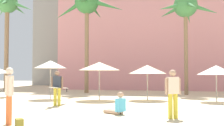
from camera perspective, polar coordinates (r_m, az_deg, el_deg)
The scene contains 12 objects.
hotel_pink at distance 34.83m, azimuth 13.39°, elevation 8.26°, with size 25.78×11.83×15.96m, color pink.
palm_tree_far_left at distance 25.29m, azimuth -5.06°, elevation 11.38°, with size 6.56×6.75×9.05m.
palm_tree_left at distance 29.24m, azimuth -20.48°, elevation 10.24°, with size 4.88×5.29×9.48m.
palm_tree_center at distance 23.45m, azimuth 14.64°, elevation 10.44°, with size 4.76×4.95×8.02m.
cafe_umbrella_0 at distance 17.40m, azimuth 20.37°, elevation -1.35°, with size 2.23×2.23×2.12m.
cafe_umbrella_1 at distance 18.68m, azimuth -12.36°, elevation -0.28°, with size 2.09×2.09×2.50m.
cafe_umbrella_3 at distance 17.48m, azimuth -2.58°, elevation -0.66°, with size 2.58×2.58×2.36m.
cafe_umbrella_5 at distance 17.70m, azimuth 7.18°, elevation -1.30°, with size 2.37×2.37×2.18m.
person_far_left at distance 14.61m, azimuth -10.86°, elevation -4.82°, with size 0.61×2.84×1.77m.
person_mid_left at distance 10.35m, azimuth 12.22°, elevation -5.70°, with size 0.58×0.37×1.75m.
person_mid_center at distance 9.47m, azimuth -20.12°, elevation -5.74°, with size 0.46×0.53×1.80m.
person_mid_right at distance 11.29m, azimuth 1.12°, elevation -8.79°, with size 0.97×0.79×0.90m.
Camera 1 is at (2.11, -5.55, 1.57)m, focal length 45.12 mm.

